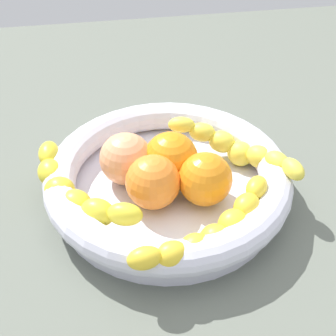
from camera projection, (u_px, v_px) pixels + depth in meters
kitchen_counter at (168, 205)px, 60.31cm from camera, size 120.00×120.00×3.00cm
fruit_bowl at (168, 180)px, 57.47cm from camera, size 30.40×30.40×5.73cm
banana_draped_left at (239, 149)px, 59.45cm from camera, size 14.50×14.71×5.40cm
banana_draped_right at (73, 192)px, 53.39cm from camera, size 12.33×16.29×4.20cm
banana_arching_top at (212, 232)px, 48.68cm from camera, size 17.85×11.42×4.68cm
orange_front at (171, 159)px, 57.10cm from camera, size 6.76×6.76×6.76cm
orange_mid_left at (153, 182)px, 53.88cm from camera, size 6.52×6.52×6.52cm
orange_mid_right at (205, 179)px, 54.34cm from camera, size 6.45×6.45×6.45cm
peach_blush at (126, 159)px, 57.21cm from camera, size 6.60×6.60×6.60cm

